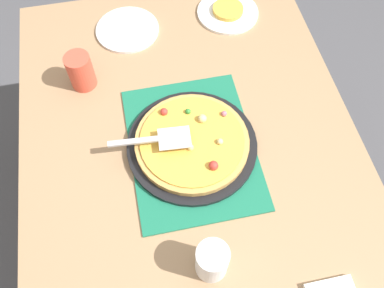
# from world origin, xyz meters

# --- Properties ---
(ground_plane) EXTENTS (8.00, 8.00, 0.00)m
(ground_plane) POSITION_xyz_m (0.00, 0.00, 0.00)
(ground_plane) COLOR #4C4C51
(dining_table) EXTENTS (1.40, 1.00, 0.75)m
(dining_table) POSITION_xyz_m (0.00, 0.00, 0.64)
(dining_table) COLOR #9E7A56
(dining_table) RESTS_ON ground_plane
(placemat) EXTENTS (0.48, 0.36, 0.01)m
(placemat) POSITION_xyz_m (0.00, 0.00, 0.75)
(placemat) COLOR #196B4C
(placemat) RESTS_ON dining_table
(pizza_pan) EXTENTS (0.38, 0.38, 0.01)m
(pizza_pan) POSITION_xyz_m (0.00, 0.00, 0.76)
(pizza_pan) COLOR black
(pizza_pan) RESTS_ON placemat
(pizza) EXTENTS (0.33, 0.33, 0.05)m
(pizza) POSITION_xyz_m (-0.00, 0.00, 0.78)
(pizza) COLOR tan
(pizza) RESTS_ON pizza_pan
(plate_far_right) EXTENTS (0.22, 0.22, 0.01)m
(plate_far_right) POSITION_xyz_m (-0.52, 0.24, 0.76)
(plate_far_right) COLOR white
(plate_far_right) RESTS_ON dining_table
(plate_side) EXTENTS (0.22, 0.22, 0.01)m
(plate_side) POSITION_xyz_m (-0.51, -0.13, 0.76)
(plate_side) COLOR white
(plate_side) RESTS_ON dining_table
(served_slice_right) EXTENTS (0.11, 0.11, 0.02)m
(served_slice_right) POSITION_xyz_m (-0.52, 0.24, 0.77)
(served_slice_right) COLOR gold
(served_slice_right) RESTS_ON plate_far_right
(cup_near) EXTENTS (0.08, 0.08, 0.12)m
(cup_near) POSITION_xyz_m (-0.30, -0.29, 0.81)
(cup_near) COLOR #E04C38
(cup_near) RESTS_ON dining_table
(cup_far) EXTENTS (0.08, 0.08, 0.12)m
(cup_far) POSITION_xyz_m (0.35, -0.02, 0.81)
(cup_far) COLOR white
(cup_far) RESTS_ON dining_table
(pizza_server) EXTENTS (0.08, 0.23, 0.01)m
(pizza_server) POSITION_xyz_m (-0.01, -0.10, 0.82)
(pizza_server) COLOR silver
(pizza_server) RESTS_ON pizza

